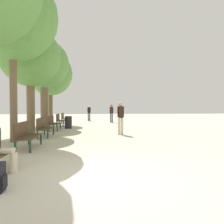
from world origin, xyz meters
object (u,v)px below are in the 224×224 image
(tree_row_3, at_px, (44,64))
(pedestrian_near, at_px, (111,112))
(bench_row_3, at_px, (53,122))
(bench_row_2, at_px, (44,126))
(pedestrian_far, at_px, (121,116))
(bench_row_5, at_px, (64,117))
(tree_row_2, at_px, (30,57))
(trash_bin, at_px, (68,122))
(tree_row_4, at_px, (50,74))
(bench_row_1, at_px, (26,134))
(pedestrian_mid, at_px, (89,112))
(bench_row_4, at_px, (60,119))
(person_seated, at_px, (0,144))
(tree_row_1, at_px, (13,16))

(tree_row_3, xyz_separation_m, pedestrian_near, (5.21, 4.56, -3.46))
(bench_row_3, relative_size, pedestrian_near, 0.99)
(bench_row_2, height_order, pedestrian_far, pedestrian_far)
(bench_row_5, bearing_deg, pedestrian_near, 5.62)
(tree_row_2, distance_m, trash_bin, 4.96)
(tree_row_4, bearing_deg, bench_row_3, -78.27)
(bench_row_5, relative_size, trash_bin, 2.00)
(bench_row_1, xyz_separation_m, tree_row_3, (-0.91, 7.84, 3.91))
(bench_row_2, xyz_separation_m, pedestrian_near, (4.31, 9.40, 0.45))
(bench_row_2, height_order, bench_row_3, same)
(bench_row_3, bearing_deg, tree_row_3, 116.04)
(pedestrian_mid, bearing_deg, bench_row_3, -104.07)
(bench_row_4, bearing_deg, person_seated, -88.80)
(tree_row_2, xyz_separation_m, pedestrian_near, (5.21, 8.19, -3.14))
(tree_row_3, bearing_deg, bench_row_5, 77.64)
(tree_row_3, distance_m, pedestrian_near, 7.74)
(tree_row_2, height_order, tree_row_4, tree_row_4)
(pedestrian_mid, relative_size, trash_bin, 1.97)
(bench_row_2, bearing_deg, bench_row_5, 90.00)
(tree_row_1, relative_size, pedestrian_mid, 4.27)
(tree_row_3, distance_m, pedestrian_mid, 8.43)
(tree_row_1, xyz_separation_m, pedestrian_far, (4.77, 1.97, -4.17))
(tree_row_2, distance_m, person_seated, 7.98)
(bench_row_2, relative_size, tree_row_3, 0.27)
(bench_row_4, height_order, tree_row_2, tree_row_2)
(bench_row_4, relative_size, pedestrian_mid, 1.01)
(tree_row_3, xyz_separation_m, trash_bin, (1.72, -0.82, -4.01))
(bench_row_4, distance_m, trash_bin, 2.12)
(bench_row_5, bearing_deg, bench_row_1, -90.00)
(pedestrian_near, bearing_deg, bench_row_5, -174.38)
(pedestrian_mid, distance_m, trash_bin, 7.97)
(tree_row_2, distance_m, pedestrian_mid, 11.54)
(bench_row_2, relative_size, bench_row_3, 1.00)
(bench_row_1, distance_m, tree_row_3, 8.81)
(pedestrian_near, bearing_deg, bench_row_4, -141.57)
(bench_row_4, relative_size, tree_row_3, 0.27)
(tree_row_2, xyz_separation_m, pedestrian_far, (4.77, -0.72, -3.12))
(pedestrian_near, relative_size, pedestrian_mid, 1.03)
(tree_row_2, distance_m, tree_row_3, 3.65)
(bench_row_3, bearing_deg, tree_row_2, -116.95)
(bench_row_4, height_order, tree_row_3, tree_row_3)
(bench_row_5, xyz_separation_m, person_seated, (0.25, -14.86, 0.13))
(person_seated, relative_size, pedestrian_mid, 0.74)
(tree_row_3, xyz_separation_m, pedestrian_mid, (3.13, 7.01, -3.49))
(bench_row_3, height_order, tree_row_2, tree_row_2)
(bench_row_2, bearing_deg, tree_row_4, 97.02)
(person_seated, xyz_separation_m, trash_bin, (0.57, 9.91, -0.23))
(pedestrian_near, relative_size, trash_bin, 2.03)
(bench_row_3, height_order, tree_row_3, tree_row_3)
(tree_row_1, bearing_deg, bench_row_1, -59.18)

